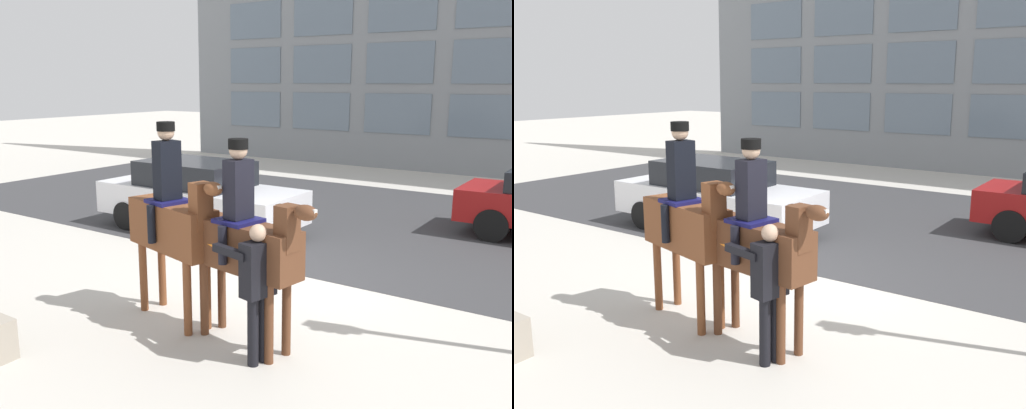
# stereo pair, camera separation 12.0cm
# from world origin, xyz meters

# --- Properties ---
(ground_plane) EXTENTS (80.00, 80.00, 0.00)m
(ground_plane) POSITION_xyz_m (0.00, 0.00, 0.00)
(ground_plane) COLOR beige
(road_surface) EXTENTS (25.02, 8.50, 0.01)m
(road_surface) POSITION_xyz_m (0.00, 4.75, 0.00)
(road_surface) COLOR #38383A
(road_surface) RESTS_ON ground_plane
(mounted_horse_lead) EXTENTS (1.88, 0.81, 2.71)m
(mounted_horse_lead) POSITION_xyz_m (-0.59, -2.03, 1.39)
(mounted_horse_lead) COLOR brown
(mounted_horse_lead) RESTS_ON ground_plane
(mounted_horse_companion) EXTENTS (1.95, 0.69, 2.56)m
(mounted_horse_companion) POSITION_xyz_m (0.65, -2.11, 1.33)
(mounted_horse_companion) COLOR #59331E
(mounted_horse_companion) RESTS_ON ground_plane
(pedestrian_bystander) EXTENTS (0.89, 0.44, 1.67)m
(pedestrian_bystander) POSITION_xyz_m (1.03, -2.43, 0.98)
(pedestrian_bystander) COLOR black
(pedestrian_bystander) RESTS_ON ground_plane
(street_car_near_lane) EXTENTS (4.61, 1.85, 1.54)m
(street_car_near_lane) POSITION_xyz_m (-3.41, 1.85, 0.79)
(street_car_near_lane) COLOR silver
(street_car_near_lane) RESTS_ON ground_plane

